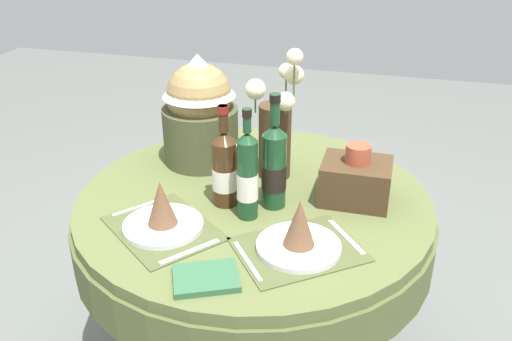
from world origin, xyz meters
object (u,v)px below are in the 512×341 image
place_setting_left (162,215)px  book_on_table (206,278)px  dining_table (254,229)px  wine_bottle_rear (247,176)px  wine_bottle_left (225,168)px  gift_tub_back_left (200,106)px  place_setting_right (299,236)px  flower_vase (277,126)px  woven_basket_side_right (356,179)px  wine_bottle_right (274,166)px

place_setting_left → book_on_table: (0.21, -0.20, -0.04)m
dining_table → wine_bottle_rear: wine_bottle_rear is taller
wine_bottle_left → gift_tub_back_left: size_ratio=0.82×
place_setting_right → wine_bottle_rear: size_ratio=1.21×
flower_vase → place_setting_right: bearing=-68.6°
place_setting_right → book_on_table: 0.29m
flower_vase → wine_bottle_rear: (-0.02, -0.29, -0.05)m
place_setting_right → flower_vase: bearing=111.4°
flower_vase → book_on_table: flower_vase is taller
wine_bottle_left → woven_basket_side_right: wine_bottle_left is taller
dining_table → place_setting_left: size_ratio=2.80×
wine_bottle_left → gift_tub_back_left: gift_tub_back_left is taller
book_on_table → wine_bottle_rear: bearing=62.2°
dining_table → place_setting_right: bearing=-52.4°
book_on_table → place_setting_left: bearing=111.0°
dining_table → flower_vase: size_ratio=2.65×
place_setting_right → place_setting_left: bearing=180.0°
place_setting_left → wine_bottle_right: 0.37m
gift_tub_back_left → dining_table: bearing=-39.3°
flower_vase → dining_table: bearing=-102.0°
dining_table → gift_tub_back_left: gift_tub_back_left is taller
book_on_table → wine_bottle_left: bearing=75.8°
place_setting_left → wine_bottle_left: bearing=56.2°
place_setting_left → dining_table: bearing=52.0°
place_setting_left → wine_bottle_right: size_ratio=1.14×
wine_bottle_left → book_on_table: 0.42m
place_setting_right → woven_basket_side_right: size_ratio=1.94×
wine_bottle_right → gift_tub_back_left: size_ratio=0.92×
book_on_table → woven_basket_side_right: woven_basket_side_right is taller
wine_bottle_right → woven_basket_side_right: bearing=22.6°
wine_bottle_rear → wine_bottle_left: bearing=147.1°
place_setting_right → wine_bottle_left: wine_bottle_left is taller
wine_bottle_right → gift_tub_back_left: bearing=143.1°
wine_bottle_rear → book_on_table: wine_bottle_rear is taller
wine_bottle_right → book_on_table: (-0.08, -0.42, -0.13)m
wine_bottle_left → wine_bottle_right: 0.16m
wine_bottle_right → woven_basket_side_right: (0.25, 0.10, -0.07)m
wine_bottle_right → wine_bottle_rear: (-0.06, -0.09, 0.00)m
gift_tub_back_left → place_setting_left: bearing=-83.7°
wine_bottle_right → gift_tub_back_left: 0.43m
wine_bottle_left → flower_vase: bearing=64.7°
wine_bottle_rear → book_on_table: size_ratio=2.10×
woven_basket_side_right → book_on_table: bearing=-121.5°
dining_table → wine_bottle_left: 0.28m
wine_bottle_right → gift_tub_back_left: gift_tub_back_left is taller
dining_table → woven_basket_side_right: 0.39m
flower_vase → book_on_table: size_ratio=2.67×
book_on_table → woven_basket_side_right: bearing=33.3°
book_on_table → dining_table: bearing=64.9°
dining_table → place_setting_right: place_setting_right is taller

